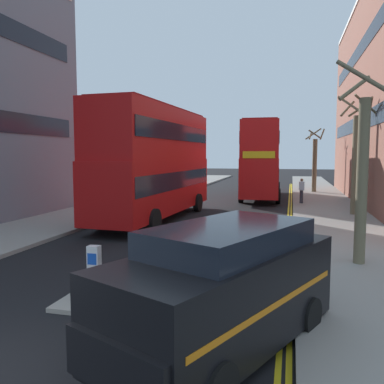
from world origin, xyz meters
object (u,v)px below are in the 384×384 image
Objects in this scene: double_decker_bus_away at (156,160)px; keep_left_bollard at (94,271)px; double_decker_bus_oncoming at (262,158)px; taxi_minivan at (221,289)px; pedestrian_far at (302,190)px.

keep_left_bollard is at bearing -78.13° from double_decker_bus_away.
taxi_minivan is (1.12, -24.26, -1.96)m from double_decker_bus_oncoming.
double_decker_bus_away is at bearing 113.65° from taxi_minivan.
taxi_minivan is 3.18× the size of pedestrian_far.
pedestrian_far reaches higher than keep_left_bollard.
taxi_minivan reaches higher than pedestrian_far.
double_decker_bus_away is 2.12× the size of taxi_minivan.
keep_left_bollard is at bearing -105.11° from pedestrian_far.
keep_left_bollard is 0.69× the size of pedestrian_far.
pedestrian_far is (7.32, 7.67, -2.04)m from double_decker_bus_away.
pedestrian_far is (5.02, 18.60, 0.38)m from keep_left_bollard.
double_decker_bus_away is 12.37m from double_decker_bus_oncoming.
double_decker_bus_away is at bearing -111.08° from double_decker_bus_oncoming.
double_decker_bus_away is 10.80m from pedestrian_far.
taxi_minivan is (3.27, -1.79, 0.46)m from keep_left_bollard.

